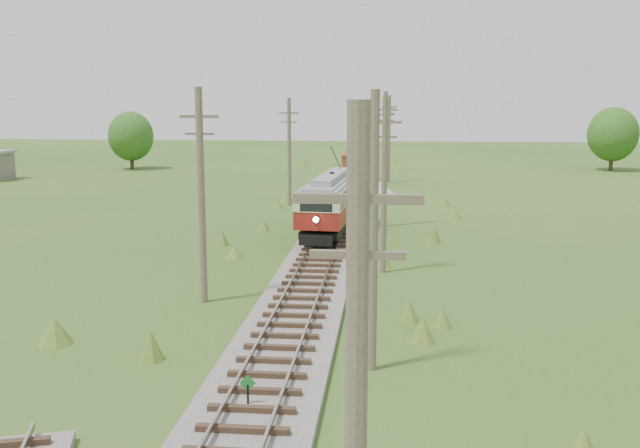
# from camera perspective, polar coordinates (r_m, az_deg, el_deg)

# --- Properties ---
(ground) EXTENTS (260.00, 260.00, 0.00)m
(ground) POSITION_cam_1_polar(r_m,az_deg,el_deg) (19.02, -6.07, -16.64)
(ground) COLOR #285118
(ground) RESTS_ON ground
(railbed_main) EXTENTS (3.60, 96.00, 0.57)m
(railbed_main) POSITION_cam_1_polar(r_m,az_deg,el_deg) (51.44, 1.59, 0.67)
(railbed_main) COLOR #605B54
(railbed_main) RESTS_ON ground
(switch_marker) EXTENTS (0.45, 0.06, 1.08)m
(switch_marker) POSITION_cam_1_polar(r_m,az_deg,el_deg) (20.13, -5.79, -13.11)
(switch_marker) COLOR black
(switch_marker) RESTS_ON ground
(streetcar) EXTENTS (3.42, 11.38, 5.15)m
(streetcar) POSITION_cam_1_polar(r_m,az_deg,el_deg) (44.13, 0.94, 2.08)
(streetcar) COLOR black
(streetcar) RESTS_ON ground
(gondola) EXTENTS (2.54, 7.60, 2.52)m
(gondola) POSITION_cam_1_polar(r_m,az_deg,el_deg) (73.67, 2.85, 4.84)
(gondola) COLOR black
(gondola) RESTS_ON ground
(gravel_pile) EXTENTS (3.04, 3.23, 1.11)m
(gravel_pile) POSITION_cam_1_polar(r_m,az_deg,el_deg) (65.58, 4.79, 2.94)
(gravel_pile) COLOR gray
(gravel_pile) RESTS_ON ground
(utility_pole_r_0) EXTENTS (1.60, 0.30, 8.50)m
(utility_pole_r_0) POSITION_cam_1_polar(r_m,az_deg,el_deg) (9.58, 2.91, -15.60)
(utility_pole_r_0) COLOR brown
(utility_pole_r_0) RESTS_ON ground
(utility_pole_r_1) EXTENTS (0.30, 0.30, 8.80)m
(utility_pole_r_1) POSITION_cam_1_polar(r_m,az_deg,el_deg) (22.03, 4.30, -0.80)
(utility_pole_r_1) COLOR brown
(utility_pole_r_1) RESTS_ON ground
(utility_pole_r_2) EXTENTS (1.60, 0.30, 8.60)m
(utility_pole_r_2) POSITION_cam_1_polar(r_m,az_deg,el_deg) (34.87, 5.16, 3.21)
(utility_pole_r_2) COLOR brown
(utility_pole_r_2) RESTS_ON ground
(utility_pole_r_3) EXTENTS (1.60, 0.30, 9.00)m
(utility_pole_r_3) POSITION_cam_1_polar(r_m,az_deg,el_deg) (47.79, 5.20, 5.28)
(utility_pole_r_3) COLOR brown
(utility_pole_r_3) RESTS_ON ground
(utility_pole_r_4) EXTENTS (1.60, 0.30, 8.40)m
(utility_pole_r_4) POSITION_cam_1_polar(r_m,az_deg,el_deg) (60.78, 5.12, 5.99)
(utility_pole_r_4) COLOR brown
(utility_pole_r_4) RESTS_ON ground
(utility_pole_r_5) EXTENTS (1.60, 0.30, 8.90)m
(utility_pole_r_5) POSITION_cam_1_polar(r_m,az_deg,el_deg) (73.74, 5.54, 6.88)
(utility_pole_r_5) COLOR brown
(utility_pole_r_5) RESTS_ON ground
(utility_pole_r_6) EXTENTS (1.60, 0.30, 8.70)m
(utility_pole_r_6) POSITION_cam_1_polar(r_m,az_deg,el_deg) (86.73, 5.44, 7.27)
(utility_pole_r_6) COLOR brown
(utility_pole_r_6) RESTS_ON ground
(utility_pole_l_a) EXTENTS (1.60, 0.30, 9.00)m
(utility_pole_l_a) POSITION_cam_1_polar(r_m,az_deg,el_deg) (29.93, -9.48, 2.39)
(utility_pole_l_a) COLOR brown
(utility_pole_l_a) RESTS_ON ground
(utility_pole_l_b) EXTENTS (1.60, 0.30, 8.60)m
(utility_pole_l_b) POSITION_cam_1_polar(r_m,az_deg,el_deg) (57.35, -2.47, 5.89)
(utility_pole_l_b) COLOR brown
(utility_pole_l_b) RESTS_ON ground
(tree_mid_a) EXTENTS (5.46, 5.46, 7.03)m
(tree_mid_a) POSITION_cam_1_polar(r_m,az_deg,el_deg) (90.45, -14.90, 6.80)
(tree_mid_a) COLOR #38281C
(tree_mid_a) RESTS_ON ground
(tree_mid_b) EXTENTS (5.88, 5.88, 7.57)m
(tree_mid_b) POSITION_cam_1_polar(r_m,az_deg,el_deg) (92.58, 22.39, 6.65)
(tree_mid_b) COLOR #38281C
(tree_mid_b) RESTS_ON ground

